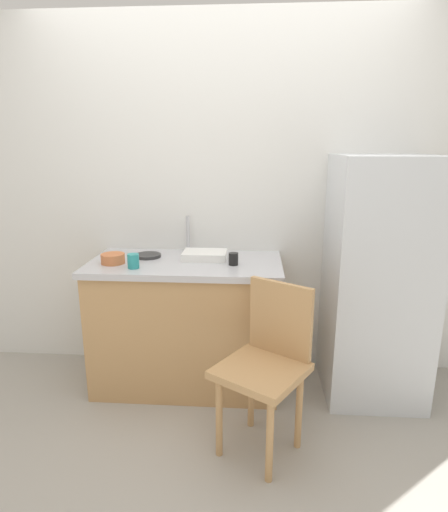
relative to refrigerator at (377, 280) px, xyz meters
name	(u,v)px	position (x,y,z in m)	size (l,w,h in m)	color
ground_plane	(206,446)	(-1.01, -0.64, -0.76)	(8.00, 8.00, 0.00)	#9E998E
back_wall	(221,200)	(-1.01, 0.36, 0.44)	(4.80, 0.10, 2.40)	silver
cabinet_base	(187,325)	(-1.20, 0.01, -0.35)	(1.18, 0.60, 0.81)	tan
countertop	(186,264)	(-1.20, 0.01, 0.08)	(1.22, 0.64, 0.04)	#B7B7BC
faucet	(188,234)	(-1.22, 0.26, 0.22)	(0.02, 0.02, 0.25)	#B7B7BC
refrigerator	(377,280)	(0.00, 0.00, 0.00)	(0.59, 0.62, 1.52)	silver
chair	(267,361)	(-0.69, -0.60, -0.26)	(0.55, 0.55, 0.89)	tan
dish_tray	(205,255)	(-1.09, 0.07, 0.12)	(0.28, 0.20, 0.05)	white
terracotta_bowl	(113,259)	(-1.65, -0.08, 0.13)	(0.15, 0.15, 0.06)	#C67042
hotplate	(148,256)	(-1.47, 0.08, 0.11)	(0.17, 0.17, 0.02)	#2D2D2D
cup_teal	(133,261)	(-1.49, -0.18, 0.14)	(0.07, 0.07, 0.09)	teal
cup_black	(233,259)	(-0.89, -0.06, 0.13)	(0.06, 0.06, 0.08)	black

